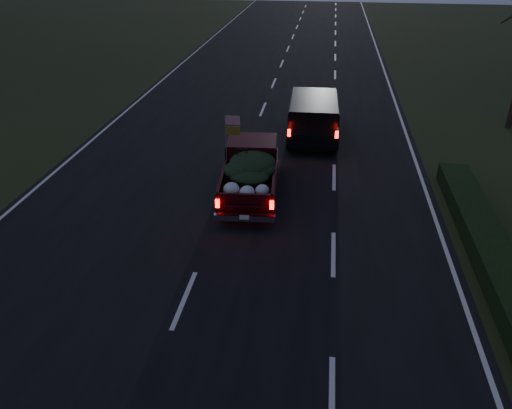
# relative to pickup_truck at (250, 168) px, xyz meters

# --- Properties ---
(ground) EXTENTS (120.00, 120.00, 0.00)m
(ground) POSITION_rel_pickup_truck_xyz_m (-0.74, -5.91, -0.91)
(ground) COLOR black
(ground) RESTS_ON ground
(road_asphalt) EXTENTS (14.00, 120.00, 0.02)m
(road_asphalt) POSITION_rel_pickup_truck_xyz_m (-0.74, -5.91, -0.90)
(road_asphalt) COLOR black
(road_asphalt) RESTS_ON ground
(hedge_row) EXTENTS (1.00, 10.00, 0.60)m
(hedge_row) POSITION_rel_pickup_truck_xyz_m (7.06, -2.91, -0.61)
(hedge_row) COLOR black
(hedge_row) RESTS_ON ground
(pickup_truck) EXTENTS (2.14, 4.77, 2.44)m
(pickup_truck) POSITION_rel_pickup_truck_xyz_m (0.00, 0.00, 0.00)
(pickup_truck) COLOR black
(pickup_truck) RESTS_ON ground
(lead_suv) EXTENTS (2.19, 4.96, 1.41)m
(lead_suv) POSITION_rel_pickup_truck_xyz_m (1.89, 5.56, 0.15)
(lead_suv) COLOR black
(lead_suv) RESTS_ON ground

